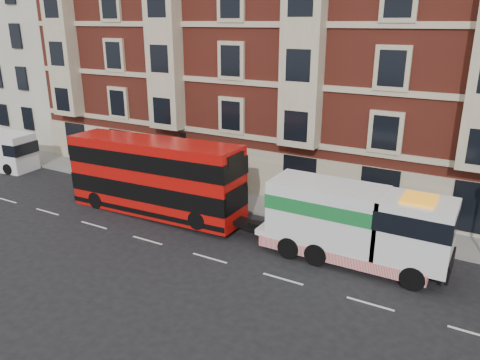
{
  "coord_description": "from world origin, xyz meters",
  "views": [
    {
      "loc": [
        11.61,
        -17.27,
        11.2
      ],
      "look_at": [
        -0.55,
        4.0,
        2.84
      ],
      "focal_mm": 35.0,
      "sensor_mm": 36.0,
      "label": 1
    }
  ],
  "objects_px": {
    "double_decker_bus": "(154,176)",
    "tow_truck": "(352,223)",
    "pedestrian": "(101,164)",
    "box_van": "(1,151)"
  },
  "relations": [
    {
      "from": "box_van",
      "to": "double_decker_bus",
      "type": "bearing_deg",
      "value": -10.1
    },
    {
      "from": "pedestrian",
      "to": "tow_truck",
      "type": "bearing_deg",
      "value": 31.48
    },
    {
      "from": "double_decker_bus",
      "to": "box_van",
      "type": "distance_m",
      "value": 16.77
    },
    {
      "from": "box_van",
      "to": "pedestrian",
      "type": "bearing_deg",
      "value": 11.0
    },
    {
      "from": "tow_truck",
      "to": "pedestrian",
      "type": "bearing_deg",
      "value": 169.62
    },
    {
      "from": "tow_truck",
      "to": "double_decker_bus",
      "type": "bearing_deg",
      "value": -180.0
    },
    {
      "from": "tow_truck",
      "to": "pedestrian",
      "type": "height_order",
      "value": "tow_truck"
    },
    {
      "from": "double_decker_bus",
      "to": "tow_truck",
      "type": "distance_m",
      "value": 12.07
    },
    {
      "from": "pedestrian",
      "to": "double_decker_bus",
      "type": "bearing_deg",
      "value": 17.87
    },
    {
      "from": "double_decker_bus",
      "to": "pedestrian",
      "type": "relative_size",
      "value": 7.51
    }
  ]
}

